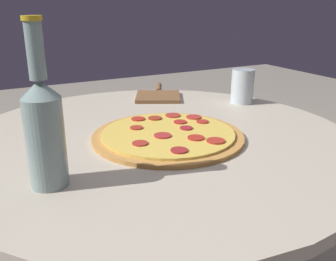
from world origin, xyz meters
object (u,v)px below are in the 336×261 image
Objects in this scene: pizza at (168,135)px; pizza_paddle at (158,95)px; beer_bottle at (44,128)px; drinking_glass at (242,86)px.

pizza_paddle is at bearing -22.85° from pizza.
beer_bottle is 2.69× the size of drinking_glass.
drinking_glass is (0.31, -0.69, -0.06)m from beer_bottle.
drinking_glass is (0.19, -0.38, 0.05)m from pizza.
beer_bottle is at bearing 110.99° from pizza.
pizza_paddle is (0.51, -0.48, -0.11)m from beer_bottle.
pizza is at bearing -69.01° from beer_bottle.
pizza is 0.43m from drinking_glass.
beer_bottle is at bearing 164.15° from pizza_paddle.
pizza is at bearing 116.45° from drinking_glass.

